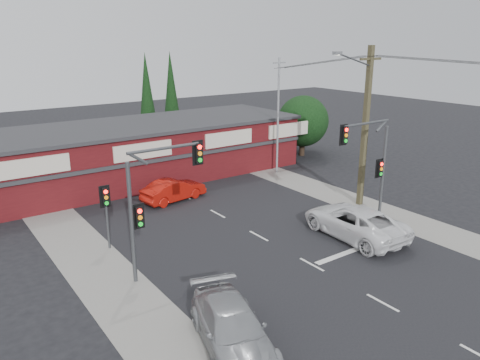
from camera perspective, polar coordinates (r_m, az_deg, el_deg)
ground at (r=23.89m, az=6.36°, el=-8.97°), size 120.00×120.00×0.00m
road_strip at (r=27.47m, az=-0.61°, el=-5.30°), size 14.00×70.00×0.01m
verge_left at (r=24.07m, az=-17.67°, el=-9.48°), size 3.00×70.00×0.02m
verge_right at (r=32.77m, az=11.68°, el=-1.91°), size 3.00×70.00×0.02m
stop_line at (r=25.28m, az=14.65°, el=-7.90°), size 6.50×0.35×0.01m
white_suv at (r=26.20m, az=13.77°, el=-4.93°), size 3.18×6.32×1.72m
silver_suv at (r=16.97m, az=-0.94°, el=-17.64°), size 3.58×5.67×1.53m
red_sedan at (r=31.33m, az=-8.10°, el=-1.21°), size 4.65×2.27×1.47m
lane_dashes at (r=24.33m, az=5.32°, el=-8.40°), size 0.12×38.92×0.01m
shop_building at (r=36.48m, az=-12.79°, el=3.41°), size 27.30×8.40×4.22m
tree_cluster at (r=43.48m, az=7.46°, el=6.85°), size 5.90×5.10×5.50m
conifer_near at (r=44.03m, az=-11.28°, el=10.19°), size 1.80×1.80×9.25m
conifer_far at (r=47.34m, az=-8.40°, el=10.78°), size 1.80×1.80×9.25m
traffic_mast_left at (r=20.66m, az=-10.55°, el=-1.60°), size 3.77×0.27×5.97m
traffic_mast_right at (r=28.00m, az=15.81°, el=2.97°), size 3.96×0.27×5.97m
pedestal_signal at (r=24.41m, az=-16.04°, el=-2.86°), size 0.55×0.27×3.38m
utility_pole at (r=30.08m, az=14.91°, el=6.80°), size 4.38×0.59×10.00m
steel_pole at (r=36.92m, az=4.66°, el=8.00°), size 1.20×0.16×9.00m
power_lines at (r=26.66m, az=24.87°, el=12.51°), size 2.01×29.00×1.22m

